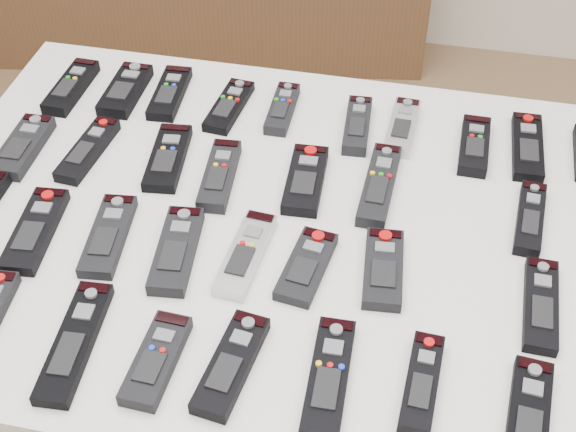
% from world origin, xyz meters
% --- Properties ---
extents(table, '(1.25, 0.88, 0.78)m').
position_xyz_m(table, '(0.07, 0.11, 0.72)').
color(table, white).
rests_on(table, ground).
extents(remote_0, '(0.05, 0.17, 0.02)m').
position_xyz_m(remote_0, '(-0.43, 0.39, 0.79)').
color(remote_0, black).
rests_on(remote_0, table).
extents(remote_1, '(0.06, 0.16, 0.02)m').
position_xyz_m(remote_1, '(-0.32, 0.40, 0.79)').
color(remote_1, black).
rests_on(remote_1, table).
extents(remote_2, '(0.06, 0.16, 0.02)m').
position_xyz_m(remote_2, '(-0.23, 0.41, 0.79)').
color(remote_2, black).
rests_on(remote_2, table).
extents(remote_3, '(0.06, 0.16, 0.02)m').
position_xyz_m(remote_3, '(-0.11, 0.40, 0.79)').
color(remote_3, black).
rests_on(remote_3, table).
extents(remote_4, '(0.04, 0.15, 0.02)m').
position_xyz_m(remote_4, '(-0.01, 0.41, 0.79)').
color(remote_4, black).
rests_on(remote_4, table).
extents(remote_5, '(0.05, 0.16, 0.02)m').
position_xyz_m(remote_5, '(0.14, 0.38, 0.79)').
color(remote_5, black).
rests_on(remote_5, table).
extents(remote_6, '(0.05, 0.16, 0.02)m').
position_xyz_m(remote_6, '(0.22, 0.40, 0.79)').
color(remote_6, '#B7B7BC').
rests_on(remote_6, table).
extents(remote_7, '(0.05, 0.15, 0.02)m').
position_xyz_m(remote_7, '(0.36, 0.37, 0.79)').
color(remote_7, black).
rests_on(remote_7, table).
extents(remote_8, '(0.06, 0.18, 0.02)m').
position_xyz_m(remote_8, '(0.45, 0.39, 0.79)').
color(remote_8, black).
rests_on(remote_8, table).
extents(remote_10, '(0.06, 0.16, 0.02)m').
position_xyz_m(remote_10, '(-0.44, 0.20, 0.79)').
color(remote_10, black).
rests_on(remote_10, table).
extents(remote_11, '(0.06, 0.18, 0.02)m').
position_xyz_m(remote_11, '(-0.32, 0.21, 0.79)').
color(remote_11, black).
rests_on(remote_11, table).
extents(remote_12, '(0.08, 0.18, 0.02)m').
position_xyz_m(remote_12, '(-0.18, 0.22, 0.79)').
color(remote_12, black).
rests_on(remote_12, table).
extents(remote_13, '(0.06, 0.17, 0.02)m').
position_xyz_m(remote_13, '(-0.07, 0.19, 0.79)').
color(remote_13, black).
rests_on(remote_13, table).
extents(remote_14, '(0.07, 0.17, 0.02)m').
position_xyz_m(remote_14, '(0.08, 0.21, 0.79)').
color(remote_14, black).
rests_on(remote_14, table).
extents(remote_15, '(0.06, 0.20, 0.02)m').
position_xyz_m(remote_15, '(0.20, 0.23, 0.79)').
color(remote_15, black).
rests_on(remote_15, table).
extents(remote_16, '(0.05, 0.17, 0.02)m').
position_xyz_m(remote_16, '(0.45, 0.20, 0.79)').
color(remote_16, black).
rests_on(remote_16, table).
extents(remote_19, '(0.07, 0.19, 0.02)m').
position_xyz_m(remote_19, '(-0.33, 0.00, 0.79)').
color(remote_19, black).
rests_on(remote_19, table).
extents(remote_20, '(0.07, 0.18, 0.02)m').
position_xyz_m(remote_20, '(-0.21, 0.02, 0.79)').
color(remote_20, black).
rests_on(remote_20, table).
extents(remote_21, '(0.08, 0.18, 0.02)m').
position_xyz_m(remote_21, '(-0.09, 0.01, 0.79)').
color(remote_21, black).
rests_on(remote_21, table).
extents(remote_22, '(0.06, 0.18, 0.02)m').
position_xyz_m(remote_22, '(0.02, 0.02, 0.79)').
color(remote_22, '#B7B7BC').
rests_on(remote_22, table).
extents(remote_23, '(0.08, 0.16, 0.02)m').
position_xyz_m(remote_23, '(0.12, 0.02, 0.79)').
color(remote_23, black).
rests_on(remote_23, table).
extents(remote_24, '(0.07, 0.16, 0.02)m').
position_xyz_m(remote_24, '(0.23, 0.04, 0.79)').
color(remote_24, black).
rests_on(remote_24, table).
extents(remote_25, '(0.05, 0.17, 0.02)m').
position_xyz_m(remote_25, '(0.47, 0.01, 0.79)').
color(remote_25, black).
rests_on(remote_25, table).
extents(remote_29, '(0.07, 0.21, 0.02)m').
position_xyz_m(remote_29, '(-0.18, -0.19, 0.79)').
color(remote_29, black).
rests_on(remote_29, table).
extents(remote_30, '(0.06, 0.15, 0.02)m').
position_xyz_m(remote_30, '(-0.05, -0.20, 0.79)').
color(remote_30, black).
rests_on(remote_30, table).
extents(remote_31, '(0.07, 0.18, 0.02)m').
position_xyz_m(remote_31, '(0.05, -0.18, 0.79)').
color(remote_31, black).
rests_on(remote_31, table).
extents(remote_32, '(0.06, 0.19, 0.02)m').
position_xyz_m(remote_32, '(0.18, -0.18, 0.79)').
color(remote_32, black).
rests_on(remote_32, table).
extents(remote_33, '(0.05, 0.16, 0.02)m').
position_xyz_m(remote_33, '(0.31, -0.16, 0.79)').
color(remote_33, black).
rests_on(remote_33, table).
extents(remote_34, '(0.07, 0.18, 0.02)m').
position_xyz_m(remote_34, '(0.45, -0.18, 0.79)').
color(remote_34, black).
rests_on(remote_34, table).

